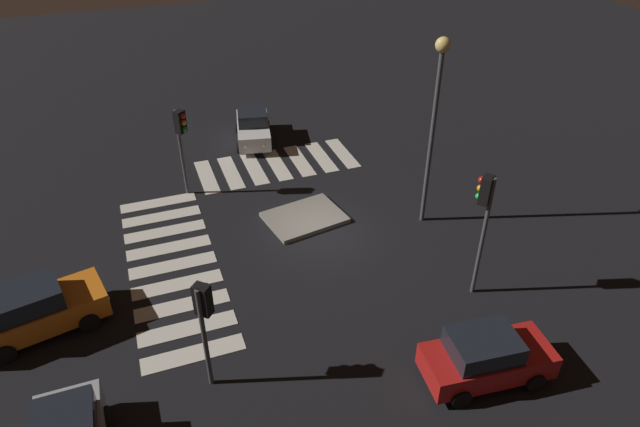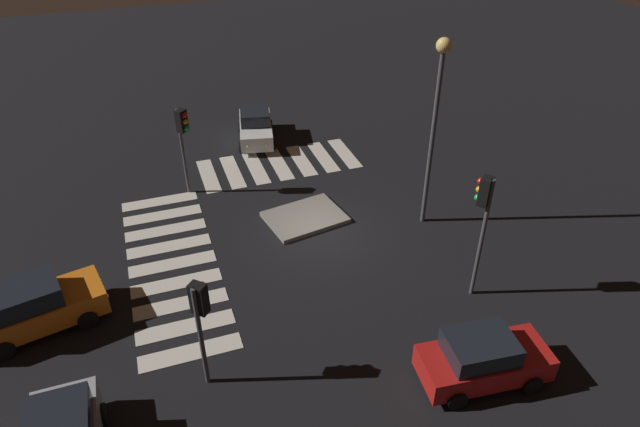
% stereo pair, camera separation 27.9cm
% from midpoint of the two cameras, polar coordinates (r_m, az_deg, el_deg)
% --- Properties ---
extents(ground_plane, '(80.00, 80.00, 0.00)m').
position_cam_midpoint_polar(ground_plane, '(22.64, -0.35, -2.10)').
color(ground_plane, black).
extents(traffic_island, '(3.47, 2.84, 0.18)m').
position_cam_midpoint_polar(traffic_island, '(23.47, -1.92, -0.40)').
color(traffic_island, gray).
rests_on(traffic_island, ground).
extents(car_red, '(3.93, 2.09, 1.66)m').
position_cam_midpoint_polar(car_red, '(17.40, 16.08, -13.85)').
color(car_red, red).
rests_on(car_red, ground).
extents(car_orange, '(4.30, 2.57, 1.77)m').
position_cam_midpoint_polar(car_orange, '(20.23, -27.25, -8.67)').
color(car_orange, orange).
rests_on(car_orange, ground).
extents(car_white, '(2.36, 4.01, 1.66)m').
position_cam_midpoint_polar(car_white, '(29.67, -7.10, 8.77)').
color(car_white, silver).
rests_on(car_white, ground).
extents(traffic_light_north, '(0.54, 0.53, 3.61)m').
position_cam_midpoint_polar(traffic_light_north, '(15.64, -12.24, -9.69)').
color(traffic_light_north, '#47474C').
rests_on(traffic_light_north, ground).
extents(traffic_light_west, '(0.54, 0.53, 4.62)m').
position_cam_midpoint_polar(traffic_light_west, '(18.61, 15.95, 0.59)').
color(traffic_light_west, '#47474C').
rests_on(traffic_light_west, ground).
extents(traffic_light_east, '(0.54, 0.53, 4.01)m').
position_cam_midpoint_polar(traffic_light_east, '(24.45, -14.27, 8.01)').
color(traffic_light_east, '#47474C').
rests_on(traffic_light_east, ground).
extents(street_lamp, '(0.56, 0.56, 7.63)m').
position_cam_midpoint_polar(street_lamp, '(21.37, 11.34, 10.96)').
color(street_lamp, '#47474C').
rests_on(street_lamp, ground).
extents(crosswalk_near, '(7.60, 3.20, 0.02)m').
position_cam_midpoint_polar(crosswalk_near, '(27.58, -4.67, 4.98)').
color(crosswalk_near, silver).
rests_on(crosswalk_near, ground).
extents(crosswalk_side, '(3.20, 9.90, 0.02)m').
position_cam_midpoint_polar(crosswalk_side, '(21.79, -15.08, -5.12)').
color(crosswalk_side, silver).
rests_on(crosswalk_side, ground).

